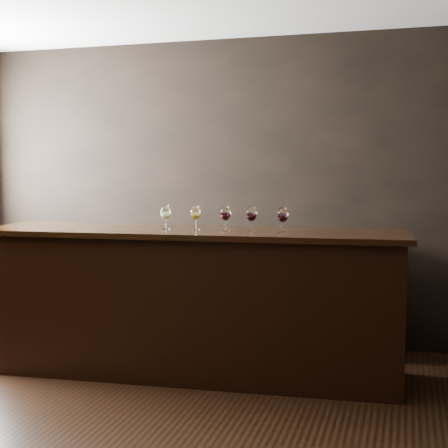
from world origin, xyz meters
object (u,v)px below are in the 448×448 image
(back_bar_shelf, at_px, (211,289))
(glass_red_a, at_px, (225,214))
(glass_white, at_px, (165,213))
(glass_amber, at_px, (195,214))
(bar_counter, at_px, (194,305))
(glass_red_b, at_px, (251,215))
(glass_red_c, at_px, (283,215))

(back_bar_shelf, bearing_deg, glass_red_a, -65.73)
(glass_white, xyz_separation_m, glass_amber, (0.24, 0.03, 0.00))
(bar_counter, xyz_separation_m, glass_red_b, (0.46, 0.01, 0.72))
(glass_red_a, relative_size, glass_red_b, 1.01)
(bar_counter, relative_size, glass_amber, 17.10)
(back_bar_shelf, xyz_separation_m, glass_red_a, (0.41, -0.90, 0.77))
(glass_white, distance_m, glass_red_a, 0.48)
(glass_amber, relative_size, glass_red_a, 0.97)
(bar_counter, bearing_deg, glass_white, -175.56)
(bar_counter, relative_size, back_bar_shelf, 1.13)
(glass_red_a, height_order, glass_red_b, glass_red_a)
(bar_counter, height_order, glass_white, glass_white)
(glass_red_a, height_order, glass_red_c, glass_red_a)
(glass_red_c, bearing_deg, glass_white, -177.41)
(back_bar_shelf, bearing_deg, glass_amber, -79.70)
(back_bar_shelf, xyz_separation_m, glass_red_b, (0.60, -0.88, 0.77))
(back_bar_shelf, bearing_deg, glass_red_c, -46.36)
(glass_red_a, bearing_deg, glass_amber, 179.25)
(glass_red_b, bearing_deg, bar_counter, -178.54)
(bar_counter, height_order, glass_red_b, glass_red_b)
(glass_red_a, bearing_deg, glass_white, -176.99)
(glass_red_c, bearing_deg, glass_amber, -178.89)
(glass_red_a, xyz_separation_m, glass_red_c, (0.44, 0.02, -0.00))
(glass_red_b, height_order, glass_red_c, same)
(glass_white, bearing_deg, glass_red_b, 3.95)
(back_bar_shelf, relative_size, glass_red_a, 14.71)
(bar_counter, relative_size, glass_red_c, 16.90)
(bar_counter, xyz_separation_m, glass_red_a, (0.26, -0.01, 0.72))
(glass_red_b, bearing_deg, back_bar_shelf, 124.45)
(back_bar_shelf, xyz_separation_m, glass_amber, (0.16, -0.90, 0.77))
(back_bar_shelf, height_order, glass_white, glass_white)
(bar_counter, xyz_separation_m, back_bar_shelf, (-0.14, 0.89, -0.05))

